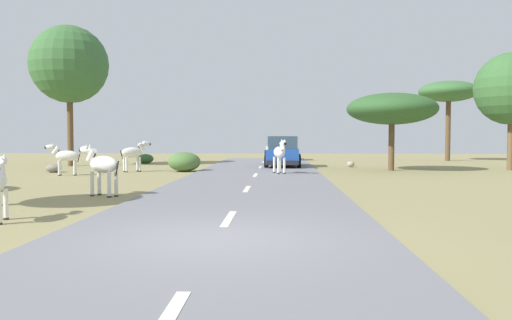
{
  "coord_description": "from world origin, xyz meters",
  "views": [
    {
      "loc": [
        1.07,
        -8.43,
        1.75
      ],
      "look_at": [
        0.14,
        12.29,
        0.8
      ],
      "focal_mm": 35.54,
      "sensor_mm": 36.0,
      "label": 1
    }
  ],
  "objects_px": {
    "zebra_3": "(65,156)",
    "bush_1": "(146,159)",
    "tree_3": "(69,65)",
    "tree_5": "(449,92)",
    "zebra_0": "(280,153)",
    "car_1": "(278,149)",
    "zebra_2": "(134,153)",
    "rock_4": "(54,168)",
    "car_0": "(283,152)",
    "tree_2": "(392,109)",
    "tree_6": "(512,89)",
    "rock_0": "(351,164)",
    "zebra_4": "(102,165)"
  },
  "relations": [
    {
      "from": "zebra_0",
      "to": "tree_3",
      "type": "height_order",
      "value": "tree_3"
    },
    {
      "from": "bush_1",
      "to": "tree_6",
      "type": "bearing_deg",
      "value": -15.56
    },
    {
      "from": "zebra_3",
      "to": "rock_0",
      "type": "distance_m",
      "value": 15.51
    },
    {
      "from": "car_1",
      "to": "rock_4",
      "type": "bearing_deg",
      "value": -131.78
    },
    {
      "from": "rock_0",
      "to": "tree_5",
      "type": "bearing_deg",
      "value": 44.7
    },
    {
      "from": "zebra_3",
      "to": "tree_2",
      "type": "xyz_separation_m",
      "value": [
        15.51,
        4.13,
        2.31
      ]
    },
    {
      "from": "zebra_0",
      "to": "zebra_2",
      "type": "bearing_deg",
      "value": -27.72
    },
    {
      "from": "tree_3",
      "to": "bush_1",
      "type": "distance_m",
      "value": 7.51
    },
    {
      "from": "tree_2",
      "to": "car_1",
      "type": "bearing_deg",
      "value": 117.23
    },
    {
      "from": "tree_6",
      "to": "car_0",
      "type": "bearing_deg",
      "value": 169.36
    },
    {
      "from": "tree_2",
      "to": "rock_4",
      "type": "relative_size",
      "value": 5.97
    },
    {
      "from": "zebra_3",
      "to": "car_1",
      "type": "xyz_separation_m",
      "value": [
        9.62,
        15.56,
        -0.03
      ]
    },
    {
      "from": "zebra_3",
      "to": "bush_1",
      "type": "xyz_separation_m",
      "value": [
        0.88,
        10.5,
        -0.56
      ]
    },
    {
      "from": "tree_6",
      "to": "zebra_3",
      "type": "bearing_deg",
      "value": -167.89
    },
    {
      "from": "bush_1",
      "to": "rock_4",
      "type": "height_order",
      "value": "bush_1"
    },
    {
      "from": "zebra_0",
      "to": "car_1",
      "type": "relative_size",
      "value": 0.38
    },
    {
      "from": "bush_1",
      "to": "rock_4",
      "type": "distance_m",
      "value": 8.84
    },
    {
      "from": "zebra_0",
      "to": "rock_0",
      "type": "relative_size",
      "value": 3.79
    },
    {
      "from": "car_0",
      "to": "rock_4",
      "type": "height_order",
      "value": "car_0"
    },
    {
      "from": "car_0",
      "to": "tree_2",
      "type": "xyz_separation_m",
      "value": [
        5.59,
        -2.78,
        2.34
      ]
    },
    {
      "from": "tree_6",
      "to": "rock_4",
      "type": "bearing_deg",
      "value": -173.36
    },
    {
      "from": "zebra_2",
      "to": "rock_0",
      "type": "distance_m",
      "value": 12.28
    },
    {
      "from": "zebra_2",
      "to": "rock_4",
      "type": "relative_size",
      "value": 2.04
    },
    {
      "from": "zebra_3",
      "to": "rock_0",
      "type": "xyz_separation_m",
      "value": [
        13.82,
        7.0,
        -0.7
      ]
    },
    {
      "from": "tree_6",
      "to": "zebra_0",
      "type": "bearing_deg",
      "value": -162.98
    },
    {
      "from": "bush_1",
      "to": "rock_0",
      "type": "relative_size",
      "value": 2.35
    },
    {
      "from": "car_0",
      "to": "bush_1",
      "type": "height_order",
      "value": "car_0"
    },
    {
      "from": "tree_5",
      "to": "tree_6",
      "type": "height_order",
      "value": "tree_6"
    },
    {
      "from": "zebra_3",
      "to": "zebra_2",
      "type": "bearing_deg",
      "value": -55.11
    },
    {
      "from": "tree_2",
      "to": "bush_1",
      "type": "height_order",
      "value": "tree_2"
    },
    {
      "from": "tree_6",
      "to": "rock_0",
      "type": "height_order",
      "value": "tree_6"
    },
    {
      "from": "zebra_2",
      "to": "zebra_3",
      "type": "relative_size",
      "value": 1.03
    },
    {
      "from": "zebra_4",
      "to": "tree_6",
      "type": "relative_size",
      "value": 0.25
    },
    {
      "from": "tree_2",
      "to": "rock_0",
      "type": "xyz_separation_m",
      "value": [
        -1.69,
        2.87,
        -3.02
      ]
    },
    {
      "from": "tree_3",
      "to": "tree_5",
      "type": "xyz_separation_m",
      "value": [
        24.83,
        7.67,
        -1.06
      ]
    },
    {
      "from": "car_1",
      "to": "zebra_3",
      "type": "bearing_deg",
      "value": -124.37
    },
    {
      "from": "zebra_2",
      "to": "car_1",
      "type": "xyz_separation_m",
      "value": [
        7.24,
        12.99,
        -0.1
      ]
    },
    {
      "from": "tree_6",
      "to": "rock_0",
      "type": "relative_size",
      "value": 13.95
    },
    {
      "from": "zebra_2",
      "to": "car_0",
      "type": "bearing_deg",
      "value": 78.37
    },
    {
      "from": "tree_5",
      "to": "tree_6",
      "type": "distance_m",
      "value": 10.42
    },
    {
      "from": "zebra_3",
      "to": "tree_6",
      "type": "xyz_separation_m",
      "value": [
        21.81,
        4.68,
        3.38
      ]
    },
    {
      "from": "zebra_4",
      "to": "car_0",
      "type": "distance_m",
      "value": 15.69
    },
    {
      "from": "bush_1",
      "to": "rock_4",
      "type": "bearing_deg",
      "value": -105.2
    },
    {
      "from": "zebra_0",
      "to": "tree_6",
      "type": "distance_m",
      "value": 13.06
    },
    {
      "from": "tree_6",
      "to": "bush_1",
      "type": "distance_m",
      "value": 22.07
    },
    {
      "from": "tree_2",
      "to": "tree_3",
      "type": "distance_m",
      "value": 18.86
    },
    {
      "from": "tree_6",
      "to": "tree_5",
      "type": "bearing_deg",
      "value": 89.02
    },
    {
      "from": "tree_5",
      "to": "tree_2",
      "type": "bearing_deg",
      "value": -120.62
    },
    {
      "from": "zebra_2",
      "to": "tree_3",
      "type": "xyz_separation_m",
      "value": [
        -5.23,
        4.83,
        5.11
      ]
    },
    {
      "from": "tree_3",
      "to": "tree_5",
      "type": "bearing_deg",
      "value": 17.17
    }
  ]
}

